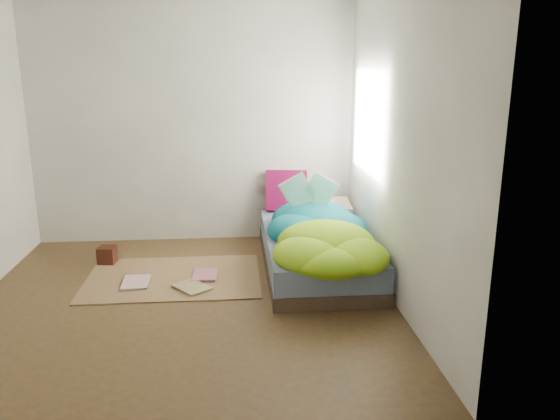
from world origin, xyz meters
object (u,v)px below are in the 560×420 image
object	(u,v)px
bed	(316,251)
floor_book_a	(122,283)
pillow_magenta	(286,191)
open_book	(309,181)
wooden_box	(107,255)
floor_book_b	(193,275)

from	to	relation	value
bed	floor_book_a	world-z (taller)	bed
bed	pillow_magenta	world-z (taller)	pillow_magenta
bed	pillow_magenta	size ratio (longest dim) A/B	4.40
floor_book_a	bed	bearing A→B (deg)	8.23
pillow_magenta	open_book	xyz separation A→B (m)	(0.15, -0.71, 0.25)
bed	pillow_magenta	distance (m)	1.01
pillow_magenta	floor_book_a	world-z (taller)	pillow_magenta
open_book	floor_book_a	distance (m)	2.00
open_book	bed	bearing A→B (deg)	-74.67
floor_book_a	wooden_box	bearing A→B (deg)	111.73
floor_book_a	open_book	bearing A→B (deg)	14.76
pillow_magenta	floor_book_b	size ratio (longest dim) A/B	1.49
open_book	floor_book_a	world-z (taller)	open_book
pillow_magenta	floor_book_a	distance (m)	2.09
pillow_magenta	floor_book_b	distance (m)	1.57
open_book	floor_book_a	size ratio (longest dim) A/B	1.42
pillow_magenta	floor_book_a	xyz separation A→B (m)	(-1.61, -1.22, -0.54)
floor_book_a	floor_book_b	distance (m)	0.63
bed	open_book	xyz separation A→B (m)	(-0.05, 0.20, 0.65)
open_book	floor_book_a	bearing A→B (deg)	-162.12
floor_book_a	floor_book_b	bearing A→B (deg)	10.46
bed	floor_book_a	bearing A→B (deg)	-170.16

